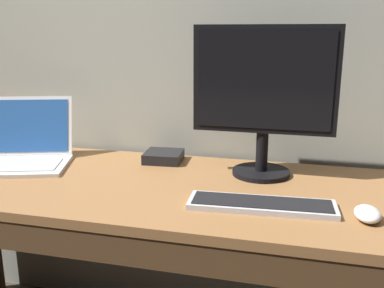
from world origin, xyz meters
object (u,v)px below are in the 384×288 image
object	(u,v)px
external_monitor	(264,94)
wired_keyboard	(261,205)
external_drive_box	(164,157)
laptop_white	(26,152)
computer_mouse	(367,214)

from	to	relation	value
external_monitor	wired_keyboard	world-z (taller)	external_monitor
external_monitor	external_drive_box	world-z (taller)	external_monitor
laptop_white	external_drive_box	world-z (taller)	laptop_white
laptop_white	external_monitor	size ratio (longest dim) A/B	0.78
wired_keyboard	external_drive_box	xyz separation A→B (m)	(-0.41, 0.36, 0.01)
external_monitor	external_drive_box	xyz separation A→B (m)	(-0.38, 0.08, -0.27)
external_monitor	wired_keyboard	size ratio (longest dim) A/B	1.20
wired_keyboard	computer_mouse	size ratio (longest dim) A/B	4.09
laptop_white	computer_mouse	world-z (taller)	laptop_white
external_monitor	external_drive_box	distance (m)	0.47
external_drive_box	external_monitor	bearing A→B (deg)	-11.97
computer_mouse	external_drive_box	size ratio (longest dim) A/B	0.74
laptop_white	computer_mouse	xyz separation A→B (m)	(1.18, -0.22, -0.03)
laptop_white	external_monitor	bearing A→B (deg)	5.08
computer_mouse	external_drive_box	world-z (taller)	external_drive_box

